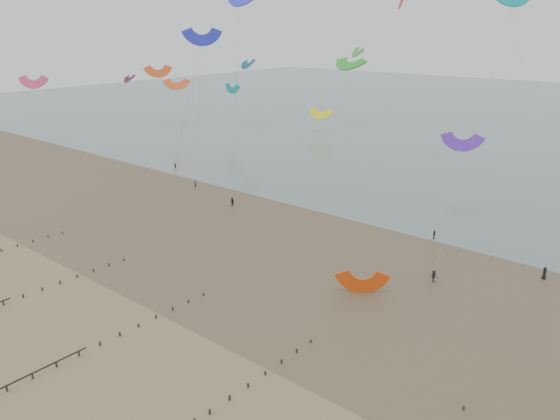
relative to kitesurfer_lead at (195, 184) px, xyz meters
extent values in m
plane|color=brown|center=(35.42, -46.01, -0.83)|extent=(500.00, 500.00, 0.00)
plane|color=#475654|center=(35.42, 153.99, -0.80)|extent=(500.00, 500.00, 0.00)
plane|color=#473A28|center=(35.42, -11.01, -0.82)|extent=(500.00, 500.00, 0.00)
ellipsoid|color=slate|center=(17.42, -24.01, -0.82)|extent=(23.60, 14.36, 0.01)
ellipsoid|color=slate|center=(47.42, -8.01, -0.82)|extent=(33.64, 18.32, 0.01)
ellipsoid|color=slate|center=(-4.58, -6.01, -0.82)|extent=(26.95, 14.22, 0.01)
cube|color=black|center=(3.42, -44.53, -0.60)|extent=(0.16, 0.16, 0.57)
cube|color=black|center=(3.42, -41.90, -0.61)|extent=(0.16, 0.16, 0.54)
cube|color=black|center=(3.42, -39.27, -0.63)|extent=(0.16, 0.16, 0.51)
cube|color=black|center=(3.42, -36.64, -0.64)|extent=(0.16, 0.16, 0.48)
cube|color=black|center=(3.42, -34.01, -0.66)|extent=(0.16, 0.16, 0.45)
cube|color=black|center=(21.42, -52.43, -0.56)|extent=(0.16, 0.16, 0.65)
cube|color=black|center=(21.42, -49.80, -0.57)|extent=(0.16, 0.16, 0.62)
cube|color=black|center=(21.42, -47.17, -0.58)|extent=(0.16, 0.16, 0.59)
cube|color=black|center=(21.42, -44.53, -0.60)|extent=(0.16, 0.16, 0.57)
cube|color=black|center=(21.42, -41.90, -0.61)|extent=(0.16, 0.16, 0.54)
cube|color=black|center=(21.42, -39.27, -0.63)|extent=(0.16, 0.16, 0.51)
cube|color=black|center=(21.42, -36.64, -0.64)|extent=(0.16, 0.16, 0.48)
cube|color=black|center=(21.42, -34.01, -0.66)|extent=(0.16, 0.16, 0.45)
cube|color=black|center=(39.42, -60.32, -0.51)|extent=(0.16, 0.16, 0.74)
cube|color=black|center=(39.42, -57.69, -0.53)|extent=(0.16, 0.16, 0.71)
cube|color=black|center=(39.42, -55.06, -0.54)|extent=(0.16, 0.16, 0.68)
cube|color=black|center=(39.42, -52.43, -0.56)|extent=(0.16, 0.16, 0.65)
cube|color=black|center=(39.42, -49.80, -0.57)|extent=(0.16, 0.16, 0.62)
cube|color=black|center=(39.42, -47.17, -0.58)|extent=(0.16, 0.16, 0.59)
cube|color=black|center=(39.42, -44.53, -0.60)|extent=(0.16, 0.16, 0.57)
cube|color=black|center=(39.42, -41.90, -0.61)|extent=(0.16, 0.16, 0.54)
cube|color=black|center=(39.42, -39.27, -0.63)|extent=(0.16, 0.16, 0.51)
cube|color=black|center=(39.42, -36.64, -0.64)|extent=(0.16, 0.16, 0.48)
cube|color=black|center=(39.42, -34.01, -0.66)|extent=(0.16, 0.16, 0.45)
cube|color=black|center=(57.42, -49.80, -0.57)|extent=(0.16, 0.16, 0.62)
cube|color=black|center=(57.42, -47.17, -0.58)|extent=(0.16, 0.16, 0.59)
cube|color=black|center=(57.42, -44.53, -0.60)|extent=(0.16, 0.16, 0.57)
cube|color=black|center=(57.42, -41.90, -0.61)|extent=(0.16, 0.16, 0.54)
cube|color=black|center=(57.42, -39.27, -0.63)|extent=(0.16, 0.16, 0.51)
cube|color=black|center=(57.42, -36.64, -0.64)|extent=(0.16, 0.16, 0.48)
cube|color=black|center=(57.42, -34.01, -0.66)|extent=(0.16, 0.16, 0.45)
cube|color=black|center=(75.42, -34.01, -0.66)|extent=(0.16, 0.16, 0.45)
imported|color=black|center=(0.00, 0.00, 0.00)|extent=(0.72, 0.69, 1.66)
imported|color=black|center=(73.18, 0.69, 0.08)|extent=(0.87, 1.04, 1.83)
imported|color=black|center=(54.39, 5.13, -0.04)|extent=(0.45, 0.95, 1.58)
imported|color=black|center=(-16.74, 8.25, -0.08)|extent=(0.65, 0.56, 1.50)
imported|color=black|center=(15.67, -4.26, 0.06)|extent=(0.90, 0.72, 1.79)
imported|color=black|center=(61.45, -10.43, 0.06)|extent=(1.33, 1.15, 1.79)
camera|label=1|loc=(89.36, -77.95, 33.68)|focal=35.00mm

